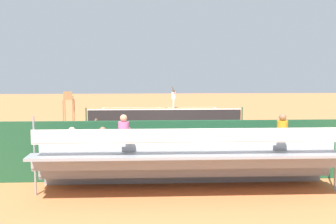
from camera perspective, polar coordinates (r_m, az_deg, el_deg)
name	(u,v)px	position (r m, az deg, el deg)	size (l,w,h in m)	color
ground_plane	(165,124)	(28.46, -0.42, -1.54)	(60.00, 60.00, 0.00)	#D17542
court_line_markings	(165,124)	(28.50, -0.42, -1.52)	(10.10, 22.20, 0.01)	white
tennis_net	(165,116)	(28.40, -0.42, -0.53)	(10.30, 0.10, 1.07)	black
backdrop_wall	(184,150)	(14.51, 2.05, -5.04)	(18.00, 0.16, 2.00)	#1E4C2D
bleacher_stand	(182,161)	(13.17, 1.87, -6.46)	(9.06, 2.40, 2.48)	gray
umpire_chair	(68,104)	(28.65, -12.90, 1.00)	(0.67, 0.67, 2.14)	olive
courtside_bench	(248,158)	(15.67, 10.37, -5.94)	(1.80, 0.40, 0.93)	#33383D
equipment_bag	(199,170)	(15.33, 4.08, -7.58)	(0.90, 0.36, 0.36)	black
tennis_player	(174,97)	(38.27, 0.74, 1.98)	(0.40, 0.55, 1.93)	white
tennis_racket	(169,108)	(38.97, 0.11, 0.58)	(0.59, 0.39, 0.03)	black
tennis_ball_near	(168,109)	(37.22, -0.03, 0.34)	(0.07, 0.07, 0.07)	#CCDB33
line_judge	(93,145)	(15.62, -9.75, -4.26)	(0.39, 0.54, 1.93)	#232328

